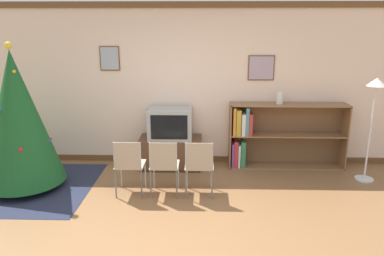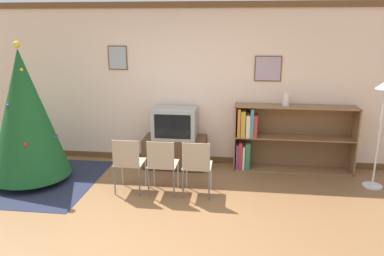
# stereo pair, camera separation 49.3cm
# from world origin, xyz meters

# --- Properties ---
(ground_plane) EXTENTS (24.00, 24.00, 0.00)m
(ground_plane) POSITION_xyz_m (0.00, 0.00, 0.00)
(ground_plane) COLOR brown
(wall_back) EXTENTS (8.70, 0.11, 2.70)m
(wall_back) POSITION_xyz_m (0.00, 2.37, 1.35)
(wall_back) COLOR beige
(wall_back) RESTS_ON ground_plane
(area_rug) EXTENTS (1.97, 1.91, 0.01)m
(area_rug) POSITION_xyz_m (-2.25, 1.16, 0.00)
(area_rug) COLOR #23283D
(area_rug) RESTS_ON ground_plane
(christmas_tree) EXTENTS (1.17, 1.17, 2.12)m
(christmas_tree) POSITION_xyz_m (-2.25, 1.16, 1.06)
(christmas_tree) COLOR maroon
(christmas_tree) RESTS_ON area_rug
(tv_console) EXTENTS (1.04, 0.53, 0.52)m
(tv_console) POSITION_xyz_m (-0.16, 2.04, 0.26)
(tv_console) COLOR #412A1A
(tv_console) RESTS_ON ground_plane
(television) EXTENTS (0.71, 0.50, 0.51)m
(television) POSITION_xyz_m (-0.16, 2.04, 0.77)
(television) COLOR #9E9E99
(television) RESTS_ON tv_console
(folding_chair_left) EXTENTS (0.40, 0.40, 0.82)m
(folding_chair_left) POSITION_xyz_m (-0.65, 0.94, 0.47)
(folding_chair_left) COLOR tan
(folding_chair_left) RESTS_ON ground_plane
(folding_chair_center) EXTENTS (0.40, 0.40, 0.82)m
(folding_chair_center) POSITION_xyz_m (-0.16, 0.94, 0.47)
(folding_chair_center) COLOR tan
(folding_chair_center) RESTS_ON ground_plane
(folding_chair_right) EXTENTS (0.40, 0.40, 0.82)m
(folding_chair_right) POSITION_xyz_m (0.33, 0.94, 0.47)
(folding_chair_right) COLOR tan
(folding_chair_right) RESTS_ON ground_plane
(bookshelf) EXTENTS (1.93, 0.36, 1.09)m
(bookshelf) POSITION_xyz_m (1.47, 2.15, 0.55)
(bookshelf) COLOR olive
(bookshelf) RESTS_ON ground_plane
(vase) EXTENTS (0.11, 0.11, 0.20)m
(vase) POSITION_xyz_m (1.63, 2.14, 1.19)
(vase) COLOR silver
(vase) RESTS_ON bookshelf
(standing_lamp) EXTENTS (0.28, 0.28, 1.60)m
(standing_lamp) POSITION_xyz_m (2.91, 1.59, 1.23)
(standing_lamp) COLOR silver
(standing_lamp) RESTS_ON ground_plane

